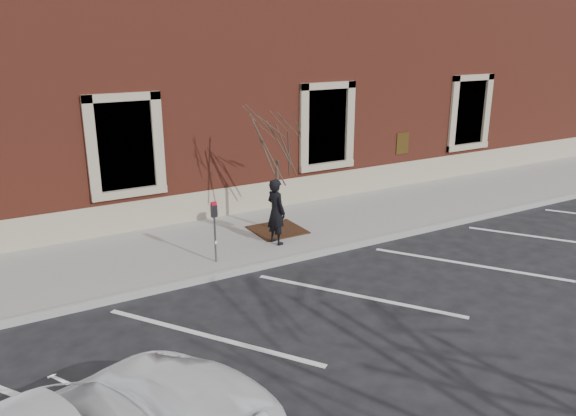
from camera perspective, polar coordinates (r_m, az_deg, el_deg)
ground at (r=13.25m, az=1.30°, el=-5.22°), size 120.00×120.00×0.00m
sidewalk_near at (r=14.64m, az=-2.24°, el=-2.65°), size 40.00×3.50×0.15m
curb_near at (r=13.18m, az=1.41°, el=-4.99°), size 40.00×0.12×0.15m
parking_stripes at (r=11.59m, az=6.99°, el=-8.82°), size 28.00×4.40×0.01m
building_civic at (r=19.29m, az=-10.95°, el=13.88°), size 40.00×8.62×8.00m
man at (r=13.55m, az=-1.22°, el=-0.36°), size 0.48×0.65×1.62m
parking_meter at (r=12.48m, az=-7.49°, el=-1.29°), size 0.13×0.10×1.41m
tree_grate at (r=14.66m, az=-1.08°, el=-2.23°), size 1.27×1.27×0.03m
sapling at (r=14.04m, az=-1.13°, el=6.94°), size 2.05×2.05×3.42m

